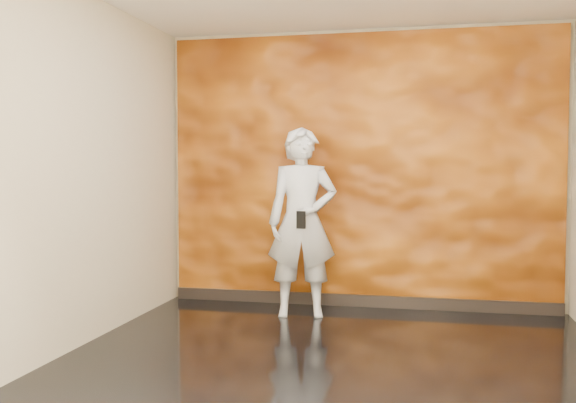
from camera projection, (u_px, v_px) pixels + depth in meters
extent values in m
cube|color=black|center=(332.00, 363.00, 4.63)|extent=(4.00, 4.00, 0.01)
cube|color=#B8AC93|center=(361.00, 168.00, 6.51)|extent=(4.00, 0.02, 2.80)
cube|color=#B8AC93|center=(261.00, 169.00, 2.60)|extent=(4.00, 0.02, 2.80)
cube|color=#B8AC93|center=(77.00, 169.00, 4.98)|extent=(0.02, 4.00, 2.80)
cube|color=orange|center=(361.00, 170.00, 6.47)|extent=(3.90, 0.06, 2.75)
cube|color=black|center=(359.00, 301.00, 6.50)|extent=(3.90, 0.04, 0.12)
imported|color=#AAAFBA|center=(302.00, 222.00, 6.07)|extent=(0.72, 0.54, 1.79)
cube|color=black|center=(301.00, 220.00, 5.80)|extent=(0.09, 0.03, 0.16)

